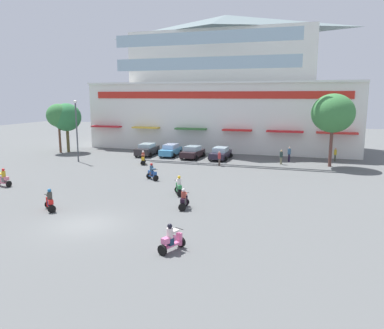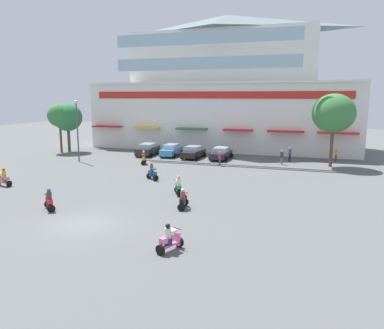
# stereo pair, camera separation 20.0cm
# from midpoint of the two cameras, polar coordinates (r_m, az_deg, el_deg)

# --- Properties ---
(ground_plane) EXTENTS (128.00, 128.00, 0.00)m
(ground_plane) POSITION_cam_midpoint_polar(r_m,az_deg,el_deg) (34.74, -3.87, -2.24)
(ground_plane) COLOR #575A5A
(colonial_building) EXTENTS (37.15, 17.09, 18.81)m
(colonial_building) POSITION_cam_midpoint_polar(r_m,az_deg,el_deg) (56.13, 5.12, 11.11)
(colonial_building) COLOR white
(colonial_building) RESTS_ON ground
(plaza_tree_0) EXTENTS (3.27, 2.86, 6.51)m
(plaza_tree_0) POSITION_cam_midpoint_polar(r_m,az_deg,el_deg) (53.39, -19.30, 6.98)
(plaza_tree_0) COLOR brown
(plaza_tree_0) RESTS_ON ground
(plaza_tree_1) EXTENTS (4.49, 4.52, 7.79)m
(plaza_tree_1) POSITION_cam_midpoint_polar(r_m,az_deg,el_deg) (42.81, 20.76, 7.24)
(plaza_tree_1) COLOR brown
(plaza_tree_1) RESTS_ON ground
(plaza_tree_2) EXTENTS (3.74, 4.04, 6.56)m
(plaza_tree_2) POSITION_cam_midpoint_polar(r_m,az_deg,el_deg) (53.73, -18.19, 6.78)
(plaza_tree_2) COLOR brown
(plaza_tree_2) RESTS_ON ground
(parked_car_0) EXTENTS (2.63, 4.55, 1.53)m
(parked_car_0) POSITION_cam_midpoint_polar(r_m,az_deg,el_deg) (48.67, -6.59, 2.29)
(parked_car_0) COLOR #2A2528
(parked_car_0) RESTS_ON ground
(parked_car_1) EXTENTS (2.37, 4.48, 1.52)m
(parked_car_1) POSITION_cam_midpoint_polar(r_m,az_deg,el_deg) (47.86, -3.02, 2.19)
(parked_car_1) COLOR #418EBF
(parked_car_1) RESTS_ON ground
(parked_car_2) EXTENTS (2.59, 4.18, 1.51)m
(parked_car_2) POSITION_cam_midpoint_polar(r_m,az_deg,el_deg) (46.12, 0.31, 1.88)
(parked_car_2) COLOR black
(parked_car_2) RESTS_ON ground
(parked_car_3) EXTENTS (2.41, 4.49, 1.46)m
(parked_car_3) POSITION_cam_midpoint_polar(r_m,az_deg,el_deg) (45.46, 4.56, 1.71)
(parked_car_3) COLOR #262131
(parked_car_3) RESTS_ON ground
(scooter_rider_0) EXTENTS (0.72, 1.46, 1.43)m
(scooter_rider_0) POSITION_cam_midpoint_polar(r_m,az_deg,el_deg) (25.69, -1.14, -5.42)
(scooter_rider_0) COLOR black
(scooter_rider_0) RESTS_ON ground
(scooter_rider_1) EXTENTS (1.12, 1.48, 1.55)m
(scooter_rider_1) POSITION_cam_midpoint_polar(r_m,az_deg,el_deg) (29.14, -1.85, -3.39)
(scooter_rider_1) COLOR black
(scooter_rider_1) RESTS_ON ground
(scooter_rider_2) EXTENTS (0.97, 1.42, 1.55)m
(scooter_rider_2) POSITION_cam_midpoint_polar(r_m,az_deg,el_deg) (42.41, -7.19, 0.90)
(scooter_rider_2) COLOR black
(scooter_rider_2) RESTS_ON ground
(scooter_rider_3) EXTENTS (1.05, 1.57, 1.45)m
(scooter_rider_3) POSITION_cam_midpoint_polar(r_m,az_deg,el_deg) (18.93, -3.13, -11.28)
(scooter_rider_3) COLOR black
(scooter_rider_3) RESTS_ON ground
(scooter_rider_4) EXTENTS (1.39, 0.58, 1.57)m
(scooter_rider_4) POSITION_cam_midpoint_polar(r_m,az_deg,el_deg) (35.63, -26.47, -1.94)
(scooter_rider_4) COLOR black
(scooter_rider_4) RESTS_ON ground
(scooter_rider_5) EXTENTS (1.35, 1.30, 1.53)m
(scooter_rider_5) POSITION_cam_midpoint_polar(r_m,az_deg,el_deg) (26.99, -20.56, -5.22)
(scooter_rider_5) COLOR black
(scooter_rider_5) RESTS_ON ground
(scooter_rider_6) EXTENTS (1.39, 1.19, 1.53)m
(scooter_rider_6) POSITION_cam_midpoint_polar(r_m,az_deg,el_deg) (34.55, -5.88, -1.28)
(scooter_rider_6) COLOR black
(scooter_rider_6) RESTS_ON ground
(pedestrian_0) EXTENTS (0.46, 0.46, 1.62)m
(pedestrian_0) POSITION_cam_midpoint_polar(r_m,az_deg,el_deg) (43.14, 13.54, 1.22)
(pedestrian_0) COLOR #726F52
(pedestrian_0) RESTS_ON ground
(pedestrian_1) EXTENTS (0.46, 0.46, 1.73)m
(pedestrian_1) POSITION_cam_midpoint_polar(r_m,az_deg,el_deg) (45.03, 14.70, 1.63)
(pedestrian_1) COLOR black
(pedestrian_1) RESTS_ON ground
(pedestrian_2) EXTENTS (0.45, 0.45, 1.61)m
(pedestrian_2) POSITION_cam_midpoint_polar(r_m,az_deg,el_deg) (41.20, 4.35, 1.05)
(pedestrian_2) COLOR brown
(pedestrian_2) RESTS_ON ground
(pedestrian_3) EXTENTS (0.41, 0.41, 1.61)m
(pedestrian_3) POSITION_cam_midpoint_polar(r_m,az_deg,el_deg) (46.90, 21.07, 1.55)
(pedestrian_3) COLOR #474B37
(pedestrian_3) RESTS_ON ground
(streetlamp_near) EXTENTS (0.40, 0.40, 7.05)m
(streetlamp_near) POSITION_cam_midpoint_polar(r_m,az_deg,el_deg) (45.32, -16.84, 5.54)
(streetlamp_near) COLOR #474C51
(streetlamp_near) RESTS_ON ground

